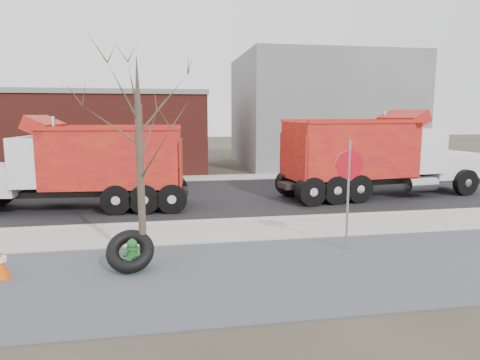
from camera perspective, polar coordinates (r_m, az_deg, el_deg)
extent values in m
plane|color=#383328|center=(13.79, 1.30, -7.06)|extent=(120.00, 120.00, 0.00)
cube|color=slate|center=(10.54, 5.11, -12.06)|extent=(60.00, 5.00, 0.03)
cube|color=#9E9B93|center=(14.02, 1.10, -6.67)|extent=(60.00, 2.50, 0.06)
cube|color=#9E9B93|center=(15.25, 0.15, -5.30)|extent=(60.00, 0.15, 0.11)
cube|color=black|center=(19.84, -2.27, -2.15)|extent=(60.00, 9.40, 0.02)
cube|color=#9E9B93|center=(25.42, -4.01, 0.28)|extent=(60.00, 2.00, 0.06)
cube|color=gray|center=(33.11, 10.65, 9.01)|extent=(12.00, 10.00, 8.00)
cube|color=maroon|center=(30.93, -23.95, 5.66)|extent=(20.00, 8.00, 5.00)
cube|color=gray|center=(30.94, -24.26, 10.56)|extent=(20.20, 8.20, 0.30)
cylinder|color=#382D23|center=(10.57, -13.06, -1.03)|extent=(0.18, 0.18, 4.00)
cone|color=#382D23|center=(10.46, -13.57, 13.15)|extent=(0.14, 0.14, 1.20)
cylinder|color=#26662A|center=(10.81, -14.05, -11.68)|extent=(0.44, 0.44, 0.06)
cylinder|color=#26662A|center=(10.71, -14.11, -10.17)|extent=(0.23, 0.23, 0.60)
cylinder|color=#26662A|center=(10.63, -14.17, -8.79)|extent=(0.30, 0.30, 0.05)
sphere|color=#26662A|center=(10.60, -14.19, -8.27)|extent=(0.24, 0.24, 0.24)
cylinder|color=#26662A|center=(10.57, -14.21, -7.75)|extent=(0.05, 0.05, 0.06)
cylinder|color=#26662A|center=(10.75, -14.97, -9.62)|extent=(0.15, 0.15, 0.11)
cylinder|color=#26662A|center=(10.61, -13.28, -9.80)|extent=(0.15, 0.15, 0.11)
cylinder|color=#26662A|center=(10.54, -14.52, -10.09)|extent=(0.18, 0.17, 0.15)
torus|color=black|center=(10.74, -14.43, -9.15)|extent=(1.20, 1.09, 1.03)
cylinder|color=gray|center=(12.09, 14.20, -2.13)|extent=(0.07, 0.07, 3.06)
cylinder|color=#B30C17|center=(11.96, 14.36, 2.00)|extent=(0.83, 0.03, 0.83)
cube|color=#E15407|center=(11.47, -29.26, -11.40)|extent=(0.40, 0.40, 0.04)
cone|color=#E15407|center=(11.35, -29.40, -9.58)|extent=(0.38, 0.38, 0.74)
cube|color=black|center=(20.73, 17.61, -0.08)|extent=(9.46, 2.19, 0.24)
cube|color=silver|center=(23.08, 25.55, 1.88)|extent=(2.68, 2.45, 1.21)
cube|color=silver|center=(23.82, 27.43, 1.94)|extent=(0.31, 1.92, 1.10)
cube|color=silver|center=(21.76, 22.01, 3.77)|extent=(2.08, 2.74, 1.98)
cube|color=black|center=(22.21, 23.59, 5.19)|extent=(0.34, 2.19, 0.88)
cube|color=red|center=(19.77, 14.41, 4.02)|extent=(5.81, 3.34, 2.42)
cylinder|color=silver|center=(22.03, 18.64, 5.30)|extent=(0.17, 0.17, 2.64)
cylinder|color=black|center=(24.17, 23.87, 0.55)|extent=(1.24, 0.49, 1.21)
cylinder|color=black|center=(22.47, 27.86, -0.29)|extent=(1.24, 0.49, 1.21)
cylinder|color=black|center=(20.22, 9.47, -0.29)|extent=(1.24, 0.49, 1.21)
cylinder|color=black|center=(18.39, 12.46, -1.27)|extent=(1.24, 0.49, 1.21)
cube|color=black|center=(18.06, -20.41, -1.60)|extent=(8.48, 1.49, 0.23)
cube|color=silver|center=(18.30, -25.01, 2.36)|extent=(1.81, 2.48, 1.86)
cube|color=black|center=(18.52, -27.31, 3.88)|extent=(0.19, 2.06, 0.83)
cube|color=red|center=(17.58, -16.41, 2.94)|extent=(5.32, 2.83, 2.27)
cylinder|color=silver|center=(17.07, -23.46, 3.62)|extent=(0.15, 0.15, 2.48)
cylinder|color=black|center=(20.27, -29.36, -1.38)|extent=(1.16, 0.39, 1.14)
cylinder|color=black|center=(16.64, -12.59, -2.44)|extent=(1.16, 0.39, 1.14)
cylinder|color=black|center=(18.58, -11.91, -1.27)|extent=(1.16, 0.39, 1.14)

